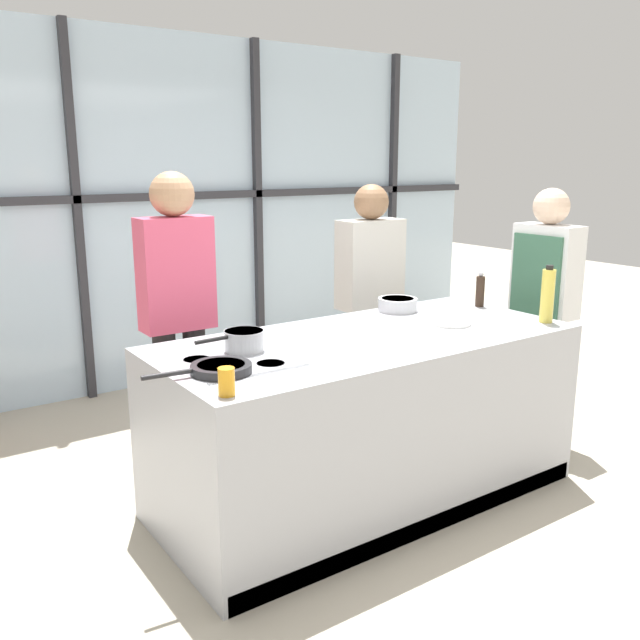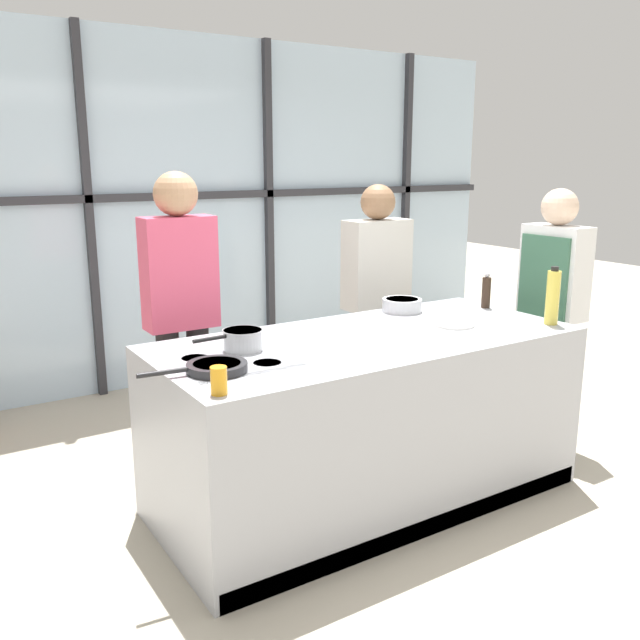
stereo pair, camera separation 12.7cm
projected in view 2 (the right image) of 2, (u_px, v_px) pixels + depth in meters
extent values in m
plane|color=#BCB29E|center=(366.00, 496.00, 3.77)|extent=(18.00, 18.00, 0.00)
cube|color=silver|center=(183.00, 213.00, 5.54)|extent=(6.40, 0.04, 2.80)
cube|color=#2D2D33|center=(185.00, 196.00, 5.46)|extent=(6.40, 0.06, 0.06)
cube|color=#2D2D33|center=(89.00, 218.00, 5.09)|extent=(0.06, 0.06, 2.80)
cube|color=#2D2D33|center=(269.00, 210.00, 5.90)|extent=(0.06, 0.06, 2.80)
cube|color=#2D2D33|center=(406.00, 204.00, 6.70)|extent=(0.06, 0.06, 2.80)
cube|color=#A8AAB2|center=(367.00, 419.00, 3.66)|extent=(2.27, 1.01, 0.92)
cube|color=black|center=(231.00, 361.00, 3.14)|extent=(0.52, 0.52, 0.01)
cube|color=black|center=(424.00, 527.00, 3.36)|extent=(2.22, 0.03, 0.10)
cylinder|color=#38383D|center=(217.00, 372.00, 2.97)|extent=(0.13, 0.13, 0.01)
cylinder|color=#38383D|center=(267.00, 363.00, 3.10)|extent=(0.13, 0.13, 0.01)
cylinder|color=#38383D|center=(195.00, 359.00, 3.18)|extent=(0.13, 0.13, 0.01)
cylinder|color=#38383D|center=(243.00, 351.00, 3.31)|extent=(0.13, 0.13, 0.01)
cylinder|color=#47382D|center=(558.00, 381.00, 4.42)|extent=(0.14, 0.14, 0.83)
cylinder|color=#47382D|center=(534.00, 374.00, 4.58)|extent=(0.14, 0.14, 0.83)
cube|color=white|center=(555.00, 272.00, 4.34)|extent=(0.19, 0.43, 0.60)
sphere|color=beige|center=(560.00, 207.00, 4.24)|extent=(0.23, 0.23, 0.23)
cube|color=#38664C|center=(541.00, 307.00, 4.33)|extent=(0.02, 0.36, 0.91)
cylinder|color=black|center=(200.00, 397.00, 4.05)|extent=(0.13, 0.13, 0.88)
cylinder|color=black|center=(171.00, 403.00, 3.95)|extent=(0.13, 0.13, 0.88)
cube|color=#DB4C6B|center=(179.00, 273.00, 3.83)|extent=(0.41, 0.18, 0.64)
sphere|color=tan|center=(176.00, 194.00, 3.72)|extent=(0.25, 0.25, 0.25)
cylinder|color=#47382D|center=(386.00, 364.00, 4.79)|extent=(0.15, 0.15, 0.83)
cylinder|color=#47382D|center=(363.00, 368.00, 4.69)|extent=(0.15, 0.15, 0.83)
cube|color=beige|center=(377.00, 264.00, 4.57)|extent=(0.46, 0.20, 0.60)
sphere|color=#8C6647|center=(378.00, 202.00, 4.48)|extent=(0.23, 0.23, 0.23)
cylinder|color=#232326|center=(217.00, 367.00, 2.97)|extent=(0.27, 0.27, 0.04)
cylinder|color=#B26B2D|center=(217.00, 364.00, 2.96)|extent=(0.21, 0.21, 0.01)
cylinder|color=#232326|center=(162.00, 373.00, 2.86)|extent=(0.22, 0.04, 0.02)
cylinder|color=silver|center=(243.00, 340.00, 3.30)|extent=(0.19, 0.19, 0.10)
cylinder|color=silver|center=(243.00, 331.00, 3.29)|extent=(0.20, 0.20, 0.01)
cylinder|color=black|center=(210.00, 339.00, 3.19)|extent=(0.17, 0.03, 0.02)
cylinder|color=white|center=(454.00, 324.00, 3.79)|extent=(0.22, 0.22, 0.01)
cylinder|color=silver|center=(402.00, 305.00, 4.13)|extent=(0.24, 0.24, 0.08)
cylinder|color=#4C4C51|center=(402.00, 300.00, 4.13)|extent=(0.20, 0.20, 0.01)
cylinder|color=#E0CC4C|center=(553.00, 298.00, 3.79)|extent=(0.07, 0.07, 0.30)
cylinder|color=black|center=(555.00, 269.00, 3.75)|extent=(0.04, 0.04, 0.02)
cylinder|color=#332319|center=(486.00, 293.00, 4.23)|extent=(0.05, 0.05, 0.19)
sphere|color=#B2B2B7|center=(487.00, 275.00, 4.20)|extent=(0.03, 0.03, 0.03)
cylinder|color=orange|center=(219.00, 381.00, 2.67)|extent=(0.07, 0.07, 0.11)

